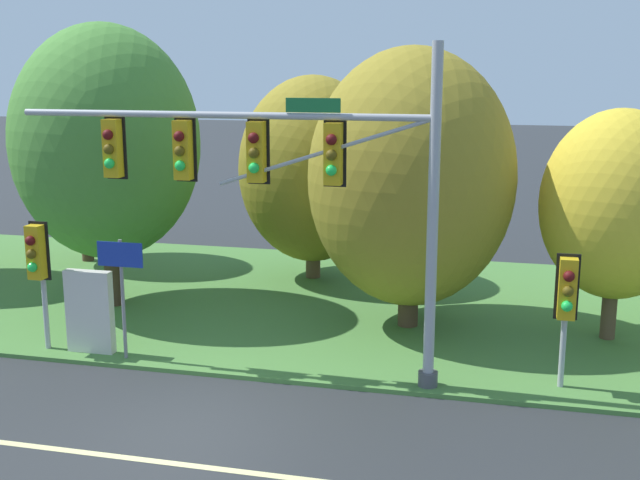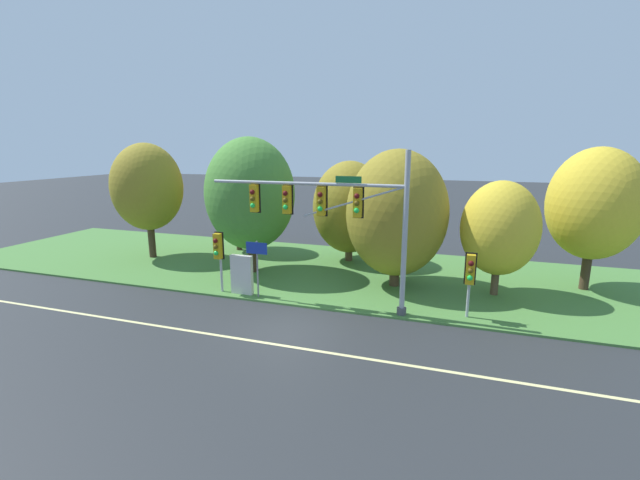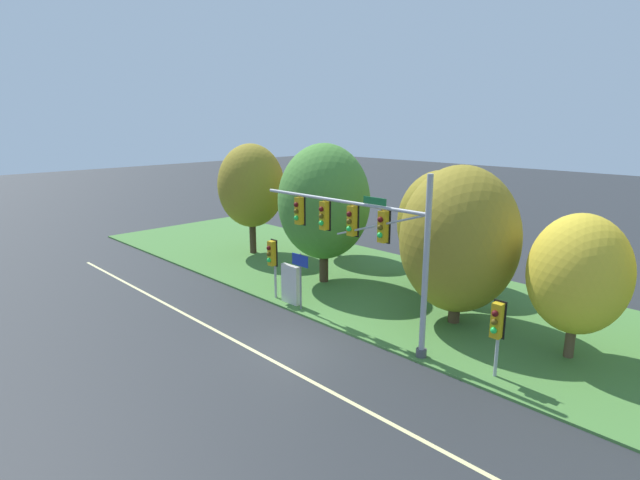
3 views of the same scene
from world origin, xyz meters
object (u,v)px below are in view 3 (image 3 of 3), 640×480
object	(u,v)px
tree_right_far	(578,274)
pedestrian_signal_near_kerb	(497,324)
tree_behind_signpost	(324,202)
tree_nearest_road	(251,186)
tree_left_of_mast	(337,194)
tree_mid_verge	(440,223)
tree_tall_centre	(459,240)
info_kiosk	(291,284)
pedestrian_signal_further_along	(272,257)
traffic_signal_mast	(362,232)
route_sign_post	(300,271)

from	to	relation	value
tree_right_far	pedestrian_signal_near_kerb	bearing A→B (deg)	-109.41
tree_behind_signpost	tree_nearest_road	bearing A→B (deg)	173.23
tree_nearest_road	tree_left_of_mast	distance (m)	5.57
tree_nearest_road	tree_mid_verge	bearing A→B (deg)	14.58
tree_tall_centre	pedestrian_signal_near_kerb	bearing A→B (deg)	-43.59
tree_mid_verge	info_kiosk	size ratio (longest dim) A/B	3.22
tree_behind_signpost	pedestrian_signal_further_along	bearing A→B (deg)	-87.59
tree_left_of_mast	tree_mid_verge	xyz separation A→B (m)	(7.84, -0.32, -0.70)
traffic_signal_mast	info_kiosk	bearing A→B (deg)	177.49
route_sign_post	info_kiosk	world-z (taller)	route_sign_post
tree_left_of_mast	tree_mid_verge	bearing A→B (deg)	-2.32
tree_tall_centre	tree_right_far	bearing A→B (deg)	1.77
route_sign_post	tree_tall_centre	xyz separation A→B (m)	(5.81, 3.80, 1.85)
tree_behind_signpost	tree_mid_verge	world-z (taller)	tree_behind_signpost
pedestrian_signal_near_kerb	pedestrian_signal_further_along	bearing A→B (deg)	-177.89
traffic_signal_mast	tree_left_of_mast	size ratio (longest dim) A/B	1.39
pedestrian_signal_further_along	tree_right_far	world-z (taller)	tree_right_far
tree_behind_signpost	tree_tall_centre	xyz separation A→B (m)	(8.01, 0.08, -0.68)
tree_mid_verge	tree_tall_centre	bearing A→B (deg)	-49.12
pedestrian_signal_near_kerb	tree_behind_signpost	distance (m)	12.25
tree_left_of_mast	info_kiosk	xyz separation A→B (m)	(4.54, -7.90, -3.08)
tree_nearest_road	route_sign_post	bearing A→B (deg)	-25.22
pedestrian_signal_further_along	tree_mid_verge	world-z (taller)	tree_mid_verge
tree_mid_verge	tree_tall_centre	world-z (taller)	tree_tall_centre
traffic_signal_mast	pedestrian_signal_near_kerb	xyz separation A→B (m)	(5.64, 0.43, -2.32)
pedestrian_signal_near_kerb	tree_nearest_road	world-z (taller)	tree_nearest_road
route_sign_post	info_kiosk	distance (m)	1.33
pedestrian_signal_further_along	tree_nearest_road	distance (m)	9.31
route_sign_post	tree_right_far	xyz separation A→B (m)	(10.58, 3.94, 1.36)
pedestrian_signal_near_kerb	info_kiosk	size ratio (longest dim) A/B	1.46
tree_nearest_road	tree_right_far	world-z (taller)	tree_nearest_road
traffic_signal_mast	route_sign_post	bearing A→B (deg)	179.97
traffic_signal_mast	tree_nearest_road	distance (m)	14.27
traffic_signal_mast	tree_behind_signpost	size ratio (longest dim) A/B	1.20
tree_behind_signpost	tree_right_far	bearing A→B (deg)	1.03
tree_left_of_mast	tree_behind_signpost	world-z (taller)	tree_behind_signpost
traffic_signal_mast	tree_tall_centre	world-z (taller)	tree_tall_centre
pedestrian_signal_near_kerb	tree_left_of_mast	bearing A→B (deg)	152.65
pedestrian_signal_further_along	tree_nearest_road	world-z (taller)	tree_nearest_road
tree_nearest_road	info_kiosk	xyz separation A→B (m)	(8.86, -4.41, -3.53)
pedestrian_signal_further_along	info_kiosk	world-z (taller)	pedestrian_signal_further_along
route_sign_post	tree_nearest_road	bearing A→B (deg)	154.78
traffic_signal_mast	pedestrian_signal_further_along	xyz separation A→B (m)	(-5.75, 0.01, -2.14)
pedestrian_signal_near_kerb	tree_mid_verge	bearing A→B (deg)	133.54
pedestrian_signal_near_kerb	route_sign_post	distance (m)	9.35
traffic_signal_mast	tree_left_of_mast	xyz separation A→B (m)	(-9.18, 8.10, -0.26)
traffic_signal_mast	route_sign_post	size ratio (longest dim) A/B	3.31
tree_mid_verge	tree_tall_centre	size ratio (longest dim) A/B	0.89
traffic_signal_mast	tree_nearest_road	xyz separation A→B (m)	(-13.51, 4.62, 0.18)
pedestrian_signal_further_along	tree_mid_verge	size ratio (longest dim) A/B	0.49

